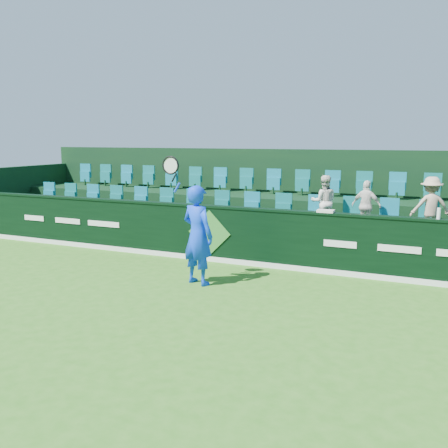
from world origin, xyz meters
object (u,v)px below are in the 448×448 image
at_px(tennis_player, 197,235).
at_px(spectator_right, 431,206).
at_px(spectator_left, 324,202).
at_px(spectator_middle, 366,206).
at_px(towel, 326,211).
at_px(drinks_bottle, 439,213).

bearing_deg(tennis_player, spectator_right, 35.30).
height_order(spectator_left, spectator_middle, spectator_left).
height_order(tennis_player, towel, tennis_player).
distance_m(tennis_player, spectator_right, 5.19).
bearing_deg(drinks_bottle, spectator_left, 156.23).
bearing_deg(spectator_right, tennis_player, 16.87).
relative_size(spectator_left, spectator_middle, 1.08).
relative_size(tennis_player, spectator_middle, 2.26).
relative_size(tennis_player, drinks_bottle, 11.80).
xyz_separation_m(spectator_left, drinks_bottle, (2.54, -1.12, 0.03)).
bearing_deg(tennis_player, spectator_middle, 46.33).
xyz_separation_m(spectator_middle, spectator_right, (1.37, 0.00, 0.07)).
relative_size(spectator_left, spectator_right, 0.97).
relative_size(tennis_player, spectator_right, 2.04).
distance_m(tennis_player, spectator_middle, 4.15).
distance_m(spectator_left, spectator_right, 2.36).
bearing_deg(spectator_right, spectator_middle, -18.43).
xyz_separation_m(spectator_middle, drinks_bottle, (1.55, -1.12, 0.08)).
distance_m(towel, drinks_bottle, 2.25).
distance_m(spectator_right, towel, 2.35).
height_order(spectator_left, towel, spectator_left).
xyz_separation_m(spectator_middle, towel, (-0.69, -1.12, -0.01)).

